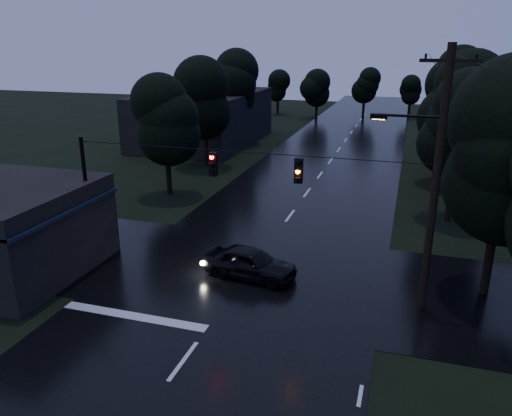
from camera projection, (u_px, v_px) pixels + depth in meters
The scene contains 16 objects.
main_road at pixel (320, 175), 39.06m from camera, with size 12.00×120.00×0.02m, color black.
cross_street at pixel (249, 272), 22.77m from camera, with size 60.00×9.00×0.02m, color black.
building_far_right at pixel (512, 149), 38.04m from camera, with size 10.00×14.00×4.40m, color black.
building_far_left at pixel (204, 118), 51.25m from camera, with size 10.00×16.00×5.00m, color black.
utility_pole_main at pixel (433, 179), 18.11m from camera, with size 3.50×0.30×10.00m.
utility_pole_far at pixel (439, 136), 33.68m from camera, with size 2.00×0.30×7.50m.
anchor_pole_left at pixel (88, 201), 23.02m from camera, with size 0.18×0.18×6.00m, color black.
span_signals at pixel (254, 166), 20.03m from camera, with size 15.00×0.37×1.12m.
tree_corner_near at pixel (506, 153), 18.95m from camera, with size 4.48×4.48×9.44m.
tree_left_a at pixel (165, 117), 32.68m from camera, with size 3.92×3.92×8.26m.
tree_left_b at pixel (204, 98), 39.97m from camera, with size 4.20×4.20×8.85m.
tree_left_c at pixel (238, 84), 49.06m from camera, with size 4.48×4.48×9.44m.
tree_right_a at pixel (459, 125), 27.50m from camera, with size 4.20×4.20×8.85m.
tree_right_b at pixel (461, 102), 34.45m from camera, with size 4.48×4.48×9.44m.
tree_right_c at pixel (460, 85), 43.21m from camera, with size 4.76×4.76×10.03m.
car at pixel (250, 263), 22.06m from camera, with size 1.67×4.14×1.41m, color black.
Camera 1 is at (6.43, -7.62, 10.06)m, focal length 35.00 mm.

